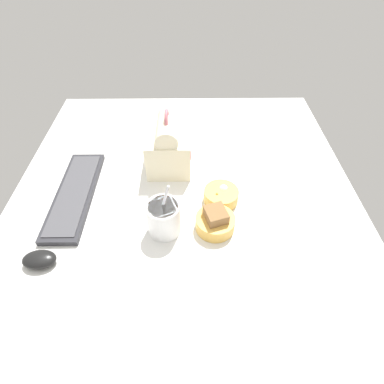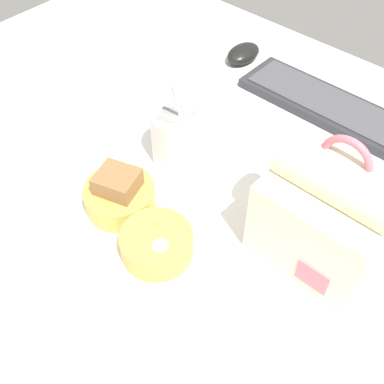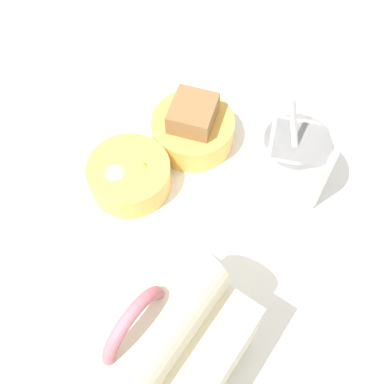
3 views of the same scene
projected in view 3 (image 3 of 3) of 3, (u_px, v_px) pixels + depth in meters
desk_surface at (225, 201)px, 63.47cm from camera, size 140.00×110.00×2.00cm
lunch_bag at (146, 354)px, 44.56cm from camera, size 17.03×14.66×21.65cm
soup_cup at (292, 165)px, 58.85cm from camera, size 9.30×9.30×16.85cm
bento_bowl_sandwich at (193, 128)px, 64.97cm from camera, size 11.20×11.20×7.22cm
bento_bowl_snacks at (130, 175)px, 61.74cm from camera, size 10.65×10.65×4.88cm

